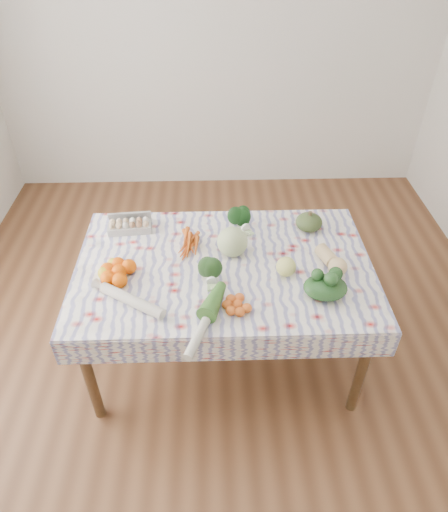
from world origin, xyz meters
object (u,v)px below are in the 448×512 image
at_px(kabocha_squash, 309,222).
at_px(cabbage, 232,242).
at_px(dining_table, 224,275).
at_px(butternut_squash, 332,259).
at_px(egg_carton, 130,227).
at_px(grapefruit, 286,267).

distance_m(kabocha_squash, cabbage, 0.53).
bearing_deg(cabbage, dining_table, -119.52).
xyz_separation_m(dining_table, butternut_squash, (0.59, -0.04, 0.14)).
xyz_separation_m(kabocha_squash, butternut_squash, (0.06, -0.35, -0.00)).
bearing_deg(cabbage, butternut_squash, -13.18).
distance_m(egg_carton, kabocha_squash, 1.09).
xyz_separation_m(cabbage, butternut_squash, (0.54, -0.13, -0.04)).
relative_size(kabocha_squash, butternut_squash, 0.72).
xyz_separation_m(kabocha_squash, cabbage, (-0.48, -0.23, 0.03)).
bearing_deg(grapefruit, egg_carton, 154.70).
height_order(kabocha_squash, butternut_squash, kabocha_squash).
bearing_deg(cabbage, kabocha_squash, 25.44).
bearing_deg(egg_carton, grapefruit, -30.26).
bearing_deg(butternut_squash, dining_table, 156.57).
xyz_separation_m(kabocha_squash, grapefruit, (-0.20, -0.41, 0.00)).
relative_size(kabocha_squash, grapefruit, 1.48).
distance_m(cabbage, butternut_squash, 0.56).
bearing_deg(butternut_squash, kabocha_squash, 80.54).
bearing_deg(grapefruit, cabbage, 146.75).
distance_m(cabbage, grapefruit, 0.34).
height_order(cabbage, grapefruit, cabbage).
xyz_separation_m(dining_table, egg_carton, (-0.56, 0.33, 0.12)).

